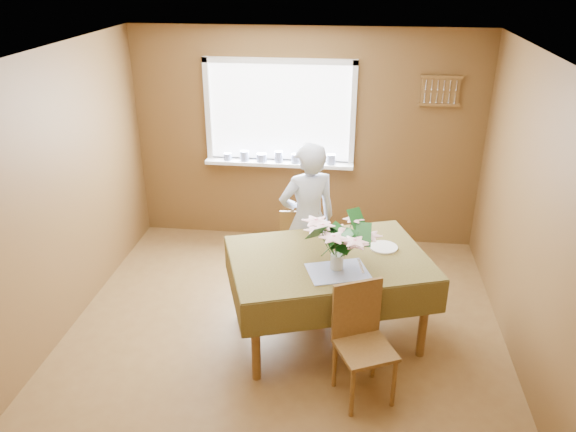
# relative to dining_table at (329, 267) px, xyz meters

# --- Properties ---
(floor) EXTENTS (4.50, 4.50, 0.00)m
(floor) POSITION_rel_dining_table_xyz_m (-0.39, -0.27, -0.72)
(floor) COLOR brown
(floor) RESTS_ON ground
(ceiling) EXTENTS (4.50, 4.50, 0.00)m
(ceiling) POSITION_rel_dining_table_xyz_m (-0.39, -0.27, 1.78)
(ceiling) COLOR white
(ceiling) RESTS_ON wall_back
(wall_back) EXTENTS (4.00, 0.00, 4.00)m
(wall_back) POSITION_rel_dining_table_xyz_m (-0.39, 1.98, 0.53)
(wall_back) COLOR brown
(wall_back) RESTS_ON floor
(wall_left) EXTENTS (0.00, 4.50, 4.50)m
(wall_left) POSITION_rel_dining_table_xyz_m (-2.39, -0.27, 0.53)
(wall_left) COLOR brown
(wall_left) RESTS_ON floor
(wall_right) EXTENTS (0.00, 4.50, 4.50)m
(wall_right) POSITION_rel_dining_table_xyz_m (1.61, -0.27, 0.53)
(wall_right) COLOR brown
(wall_right) RESTS_ON floor
(window_assembly) EXTENTS (1.72, 0.20, 1.22)m
(window_assembly) POSITION_rel_dining_table_xyz_m (-0.69, 1.93, 0.63)
(window_assembly) COLOR white
(window_assembly) RESTS_ON wall_back
(spoon_rack) EXTENTS (0.44, 0.05, 0.33)m
(spoon_rack) POSITION_rel_dining_table_xyz_m (1.06, 1.95, 1.13)
(spoon_rack) COLOR brown
(spoon_rack) RESTS_ON wall_back
(dining_table) EXTENTS (1.97, 1.63, 0.83)m
(dining_table) POSITION_rel_dining_table_xyz_m (0.00, 0.00, 0.00)
(dining_table) COLOR brown
(dining_table) RESTS_ON floor
(chair_far) EXTENTS (0.40, 0.40, 0.90)m
(chair_far) POSITION_rel_dining_table_xyz_m (-0.34, 0.82, -0.22)
(chair_far) COLOR brown
(chair_far) RESTS_ON floor
(chair_near) EXTENTS (0.53, 0.54, 0.94)m
(chair_near) POSITION_rel_dining_table_xyz_m (0.29, -0.68, -0.20)
(chair_near) COLOR brown
(chair_near) RESTS_ON floor
(seated_woman) EXTENTS (0.70, 0.60, 1.60)m
(seated_woman) POSITION_rel_dining_table_xyz_m (-0.25, 0.73, 0.08)
(seated_woman) COLOR white
(seated_woman) RESTS_ON floor
(flower_bouquet) EXTENTS (0.54, 0.54, 0.46)m
(flower_bouquet) POSITION_rel_dining_table_xyz_m (0.07, -0.20, 0.40)
(flower_bouquet) COLOR white
(flower_bouquet) RESTS_ON dining_table
(side_plate) EXTENTS (0.27, 0.27, 0.01)m
(side_plate) POSITION_rel_dining_table_xyz_m (0.47, 0.22, 0.11)
(side_plate) COLOR white
(side_plate) RESTS_ON dining_table
(table_knife) EXTENTS (0.06, 0.24, 0.00)m
(table_knife) POSITION_rel_dining_table_xyz_m (0.27, -0.15, 0.11)
(table_knife) COLOR silver
(table_knife) RESTS_ON dining_table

